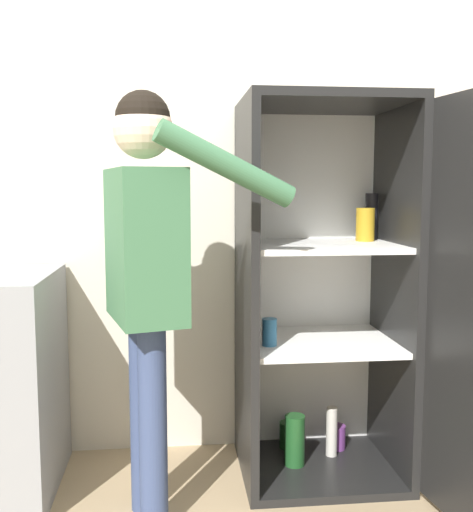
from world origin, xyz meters
The scene contains 3 objects.
wall_back centered at (0.00, 0.98, 1.27)m, with size 7.00×0.06×2.55m.
refrigerator centered at (0.41, 0.54, 0.80)m, with size 0.83×1.27×1.62m.
person centered at (-0.42, 0.32, 1.02)m, with size 0.70×0.52×1.59m.
Camera 1 is at (-0.33, -1.86, 1.25)m, focal length 42.00 mm.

